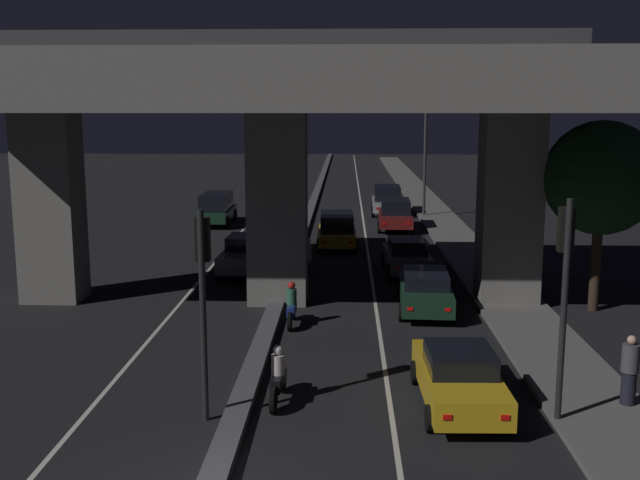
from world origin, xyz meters
TOP-DOWN VIEW (x-y plane):
  - lane_line_left_inner at (-3.45, 35.00)m, footprint 0.12×126.00m
  - lane_line_right_inner at (3.45, 35.00)m, footprint 0.12×126.00m
  - median_divider at (0.00, 35.00)m, footprint 0.55×126.00m
  - sidewalk_right at (8.13, 28.00)m, footprint 2.41×126.00m
  - elevated_overpass at (0.00, 14.03)m, footprint 20.88×10.23m
  - traffic_light_left_of_median at (-0.67, 3.82)m, footprint 0.30×0.49m
  - traffic_light_right_of_median at (7.03, 3.81)m, footprint 0.30×0.49m
  - street_lamp at (6.88, 35.17)m, footprint 2.59×0.32m
  - car_taxi_yellow_lead at (5.01, 4.69)m, footprint 1.91×4.33m
  - car_dark_green_second at (5.11, 13.10)m, footprint 2.00×4.74m
  - car_grey_third at (4.93, 18.74)m, footprint 1.96×4.06m
  - car_taxi_yellow_fourth at (1.95, 24.59)m, footprint 2.03×4.31m
  - car_dark_red_fifth at (5.19, 30.40)m, footprint 2.11×4.70m
  - car_silver_sixth at (5.04, 36.46)m, footprint 2.10×4.46m
  - car_grey_lead_oncoming at (-1.73, 19.03)m, footprint 2.17×4.76m
  - car_dark_green_second_oncoming at (-5.26, 31.74)m, footprint 1.92×4.72m
  - motorcycle_black_filtering_near at (0.84, 4.77)m, footprint 0.34×1.94m
  - motorcycle_blue_filtering_mid at (0.69, 11.09)m, footprint 0.33×1.86m
  - motorcycle_white_filtering_far at (0.79, 19.30)m, footprint 0.34×1.89m
  - pedestrian_on_sidewalk at (8.84, 4.57)m, footprint 0.39×0.39m
  - roadside_tree_kerbside_near at (10.84, 13.24)m, footprint 3.80×3.80m

SIDE VIEW (x-z plane):
  - lane_line_left_inner at x=-3.45m, z-range 0.00..0.00m
  - lane_line_right_inner at x=3.45m, z-range 0.00..0.00m
  - sidewalk_right at x=8.13m, z-range 0.00..0.16m
  - median_divider at x=0.00m, z-range 0.00..0.21m
  - motorcycle_white_filtering_far at x=0.79m, z-range -0.10..1.28m
  - motorcycle_black_filtering_near at x=0.84m, z-range -0.10..1.30m
  - motorcycle_blue_filtering_mid at x=0.69m, z-range -0.10..1.31m
  - car_taxi_yellow_lead at x=5.01m, z-range 0.00..1.42m
  - car_dark_green_second at x=5.11m, z-range 0.03..1.41m
  - car_grey_lead_oncoming at x=-1.73m, z-range 0.00..1.51m
  - car_grey_third at x=4.93m, z-range 0.02..1.52m
  - car_dark_red_fifth at x=5.19m, z-range 0.04..1.72m
  - car_taxi_yellow_fourth at x=1.95m, z-range 0.07..1.76m
  - pedestrian_on_sidewalk at x=8.84m, z-range 0.15..1.77m
  - car_silver_sixth at x=5.04m, z-range 0.07..1.89m
  - car_dark_green_second_oncoming at x=-5.26m, z-range 0.06..1.92m
  - traffic_light_left_of_median at x=-0.67m, z-range 0.86..5.57m
  - traffic_light_right_of_median at x=7.03m, z-range 0.90..5.88m
  - street_lamp at x=6.88m, z-range 0.74..7.81m
  - roadside_tree_kerbside_near at x=10.84m, z-range 1.30..7.73m
  - elevated_overpass at x=0.00m, z-range 2.31..11.71m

